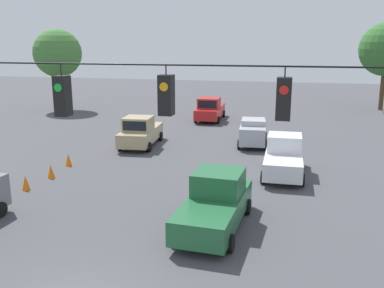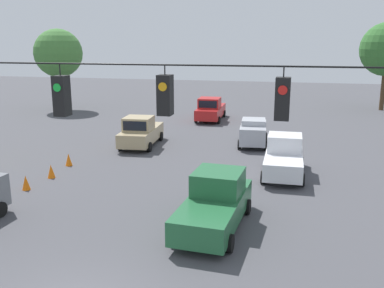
{
  "view_description": "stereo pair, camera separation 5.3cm",
  "coord_description": "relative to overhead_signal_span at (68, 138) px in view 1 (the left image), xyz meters",
  "views": [
    {
      "loc": [
        -5.55,
        8.95,
        7.06
      ],
      "look_at": [
        -0.84,
        -10.72,
        2.21
      ],
      "focal_mm": 40.0,
      "sensor_mm": 36.0,
      "label": 1
    },
    {
      "loc": [
        -5.6,
        8.94,
        7.06
      ],
      "look_at": [
        -0.84,
        -10.72,
        2.21
      ],
      "focal_mm": 40.0,
      "sensor_mm": 36.0,
      "label": 2
    }
  ],
  "objects": [
    {
      "name": "pickup_truck_tan_withflow_far",
      "position": [
        4.73,
        -17.82,
        -3.73
      ],
      "size": [
        2.52,
        5.28,
        2.12
      ],
      "color": "tan",
      "rests_on": "ground_plane"
    },
    {
      "name": "overhead_signal_span",
      "position": [
        0.0,
        0.0,
        0.0
      ],
      "size": [
        21.57,
        0.38,
        7.07
      ],
      "color": "#4C473D",
      "rests_on": "ground_plane"
    },
    {
      "name": "pickup_truck_green_crossing_near",
      "position": [
        -2.73,
        -5.91,
        -3.73
      ],
      "size": [
        2.49,
        5.5,
        2.12
      ],
      "color": "#236038",
      "rests_on": "ground_plane"
    },
    {
      "name": "pickup_truck_red_withflow_deep",
      "position": [
        2.0,
        -28.85,
        -3.73
      ],
      "size": [
        2.39,
        5.57,
        2.12
      ],
      "color": "red",
      "rests_on": "ground_plane"
    },
    {
      "name": "pickup_truck_white_oncoming_far",
      "position": [
        -5.12,
        -13.42,
        -3.73
      ],
      "size": [
        2.22,
        5.02,
        2.12
      ],
      "color": "silver",
      "rests_on": "ground_plane"
    },
    {
      "name": "traffic_cone_fourth",
      "position": [
        6.87,
        -9.9,
        -4.35
      ],
      "size": [
        0.4,
        0.4,
        0.72
      ],
      "primitive_type": "cone",
      "color": "orange",
      "rests_on": "ground_plane"
    },
    {
      "name": "traffic_cone_third",
      "position": [
        7.03,
        -7.91,
        -4.35
      ],
      "size": [
        0.4,
        0.4,
        0.72
      ],
      "primitive_type": "cone",
      "color": "orange",
      "rests_on": "ground_plane"
    },
    {
      "name": "sedan_silver_oncoming_deep",
      "position": [
        -2.82,
        -19.9,
        -3.75
      ],
      "size": [
        2.17,
        4.27,
        1.84
      ],
      "color": "#A8AAB2",
      "rests_on": "ground_plane"
    },
    {
      "name": "traffic_cone_fifth",
      "position": [
        7.13,
        -12.2,
        -4.35
      ],
      "size": [
        0.4,
        0.4,
        0.72
      ],
      "primitive_type": "cone",
      "color": "orange",
      "rests_on": "ground_plane"
    },
    {
      "name": "tree_horizon_left",
      "position": [
        18.7,
        -31.4,
        1.17
      ],
      "size": [
        4.97,
        4.97,
        8.4
      ],
      "color": "#4C3823",
      "rests_on": "ground_plane"
    }
  ]
}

